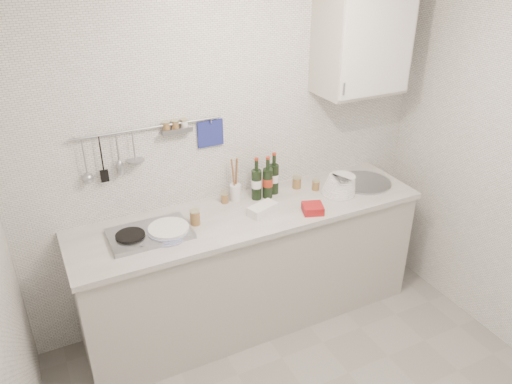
{
  "coord_description": "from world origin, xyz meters",
  "views": [
    {
      "loc": [
        -1.28,
        -1.55,
        2.6
      ],
      "look_at": [
        -0.06,
        0.9,
        1.17
      ],
      "focal_mm": 35.0,
      "sensor_mm": 36.0,
      "label": 1
    }
  ],
  "objects_px": {
    "wall_cabinet": "(363,41)",
    "wine_bottles": "(266,177)",
    "plate_stack_hob": "(168,231)",
    "utensil_crock": "(235,190)",
    "plate_stack_sink": "(340,185)"
  },
  "relations": [
    {
      "from": "wall_cabinet",
      "to": "plate_stack_hob",
      "type": "distance_m",
      "value": 1.81
    },
    {
      "from": "plate_stack_sink",
      "to": "wine_bottles",
      "type": "xyz_separation_m",
      "value": [
        -0.51,
        0.19,
        0.1
      ]
    },
    {
      "from": "plate_stack_sink",
      "to": "utensil_crock",
      "type": "height_order",
      "value": "utensil_crock"
    },
    {
      "from": "wine_bottles",
      "to": "utensil_crock",
      "type": "xyz_separation_m",
      "value": [
        -0.22,
        0.04,
        -0.08
      ]
    },
    {
      "from": "wall_cabinet",
      "to": "wine_bottles",
      "type": "bearing_deg",
      "value": 177.86
    },
    {
      "from": "wall_cabinet",
      "to": "wine_bottles",
      "type": "xyz_separation_m",
      "value": [
        -0.71,
        0.03,
        -0.87
      ]
    },
    {
      "from": "plate_stack_hob",
      "to": "utensil_crock",
      "type": "relative_size",
      "value": 0.87
    },
    {
      "from": "plate_stack_hob",
      "to": "wine_bottles",
      "type": "height_order",
      "value": "wine_bottles"
    },
    {
      "from": "plate_stack_hob",
      "to": "wine_bottles",
      "type": "distance_m",
      "value": 0.82
    },
    {
      "from": "wine_bottles",
      "to": "plate_stack_sink",
      "type": "bearing_deg",
      "value": -20.05
    },
    {
      "from": "plate_stack_hob",
      "to": "utensil_crock",
      "type": "bearing_deg",
      "value": 22.12
    },
    {
      "from": "wall_cabinet",
      "to": "utensil_crock",
      "type": "distance_m",
      "value": 1.33
    },
    {
      "from": "plate_stack_hob",
      "to": "plate_stack_sink",
      "type": "distance_m",
      "value": 1.29
    },
    {
      "from": "wall_cabinet",
      "to": "utensil_crock",
      "type": "bearing_deg",
      "value": 175.63
    },
    {
      "from": "plate_stack_hob",
      "to": "plate_stack_sink",
      "type": "height_order",
      "value": "plate_stack_sink"
    }
  ]
}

